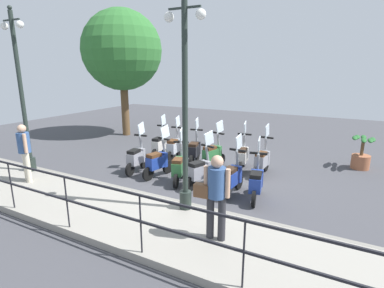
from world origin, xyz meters
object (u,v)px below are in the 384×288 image
scooter_far_3 (195,150)px  potted_palm (361,155)px  tree_large (122,51)px  scooter_far_1 (242,156)px  lamp_post_far (23,102)px  scooter_near_0 (256,182)px  scooter_near_4 (158,161)px  pedestrian_with_bag (215,191)px  scooter_far_4 (174,147)px  scooter_far_2 (213,154)px  scooter_far_0 (262,160)px  scooter_near_2 (200,171)px  scooter_near_3 (179,167)px  lamp_post_near (185,119)px  pedestrian_distant (24,149)px  scooter_near_5 (137,157)px  scooter_far_5 (160,144)px  scooter_near_1 (232,177)px

scooter_far_3 → potted_palm: bearing=-80.5°
tree_large → scooter_far_1: 7.97m
lamp_post_far → scooter_far_3: (3.37, -3.86, -1.76)m
scooter_near_0 → scooter_near_4: same height
pedestrian_with_bag → scooter_far_4: bearing=35.2°
scooter_far_2 → scooter_far_1: bearing=-59.8°
scooter_near_4 → scooter_far_0: same height
scooter_near_0 → scooter_near_2: 1.57m
potted_palm → scooter_near_3: scooter_near_3 is taller
pedestrian_with_bag → scooter_near_3: (2.40, 2.16, -0.60)m
pedestrian_with_bag → scooter_far_4: (4.23, 3.45, -0.60)m
lamp_post_near → scooter_near_4: 3.05m
pedestrian_distant → potted_palm: 10.16m
potted_palm → scooter_far_1: (-2.00, 3.34, 0.04)m
pedestrian_with_bag → scooter_far_3: 4.97m
scooter_near_0 → pedestrian_with_bag: bearing=166.9°
scooter_near_0 → scooter_near_5: 3.90m
tree_large → scooter_near_0: (-4.36, -7.78, -3.49)m
scooter_near_4 → scooter_far_3: same height
lamp_post_far → pedestrian_with_bag: size_ratio=2.94×
pedestrian_distant → scooter_far_0: size_ratio=1.03×
lamp_post_far → scooter_far_0: (3.32, -6.21, -1.76)m
scooter_near_5 → scooter_far_0: same height
tree_large → potted_palm: (-0.39, -10.10, -3.53)m
potted_palm → scooter_far_4: 6.20m
potted_palm → scooter_near_3: bearing=130.3°
potted_palm → scooter_near_0: bearing=149.8°
pedestrian_with_bag → scooter_far_1: (4.27, 0.93, -0.60)m
tree_large → potted_palm: bearing=-92.2°
scooter_far_4 → scooter_far_5: same height
scooter_near_1 → scooter_far_2: size_ratio=1.00×
scooter_far_1 → scooter_far_5: size_ratio=1.00×
scooter_near_3 → scooter_far_0: size_ratio=1.00×
pedestrian_with_bag → scooter_near_4: size_ratio=1.03×
tree_large → scooter_far_0: size_ratio=3.79×
scooter_near_4 → scooter_far_5: (1.74, 1.11, 0.00)m
scooter_near_5 → potted_palm: bearing=-65.0°
lamp_post_far → pedestrian_with_bag: (-0.82, -6.47, -1.16)m
potted_palm → scooter_near_2: scooter_near_2 is taller
tree_large → scooter_near_3: tree_large is taller
tree_large → scooter_near_4: bearing=-131.3°
scooter_near_5 → scooter_far_5: bearing=3.7°
pedestrian_distant → scooter_far_4: size_ratio=1.03×
scooter_near_1 → scooter_far_3: size_ratio=1.00×
scooter_far_2 → lamp_post_near: bearing=-150.5°
scooter_near_1 → scooter_near_4: same height
pedestrian_with_bag → scooter_far_2: pedestrian_with_bag is taller
pedestrian_distant → scooter_near_3: size_ratio=1.03×
scooter_near_2 → scooter_far_5: size_ratio=1.00×
pedestrian_with_bag → scooter_near_5: (2.56, 3.80, -0.60)m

